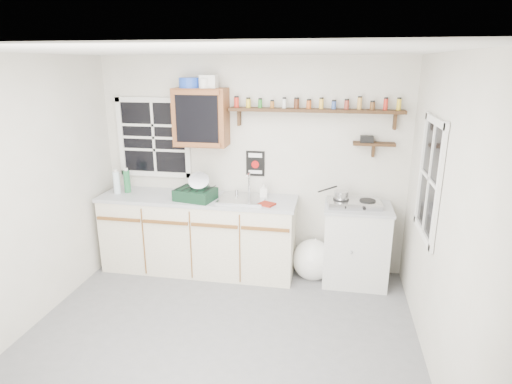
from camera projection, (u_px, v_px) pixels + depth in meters
room at (215, 209)px, 3.56m from camera, size 3.64×3.24×2.54m
main_cabinet at (199, 234)px, 5.11m from camera, size 2.31×0.63×0.92m
right_cabinet at (356, 244)px, 4.82m from camera, size 0.73×0.57×0.91m
sink at (242, 198)px, 4.89m from camera, size 0.52×0.44×0.29m
upper_cabinet at (201, 117)px, 4.84m from camera, size 0.60×0.32×0.65m
upper_cabinet_clutter at (198, 82)px, 4.74m from camera, size 0.43×0.24×0.14m
spice_shelf at (315, 109)px, 4.66m from camera, size 1.91×0.18×0.35m
secondary_shelf at (372, 143)px, 4.67m from camera, size 0.45×0.16×0.24m
warning_sign at (255, 164)px, 5.03m from camera, size 0.22×0.02×0.30m
window_back at (154, 138)px, 5.17m from camera, size 0.93×0.03×0.98m
window_right at (430, 179)px, 3.71m from camera, size 0.03×0.78×1.08m
water_bottles at (122, 182)px, 5.10m from camera, size 0.18×0.14×0.30m
dish_rack at (197, 191)px, 4.85m from camera, size 0.48×0.40×0.32m
soap_bottle at (263, 190)px, 4.91m from camera, size 0.10×0.10×0.19m
rag at (267, 204)px, 4.69m from camera, size 0.20×0.19×0.02m
hotplate at (354, 203)px, 4.67m from camera, size 0.59×0.36×0.08m
saucepan at (341, 195)px, 4.67m from camera, size 0.34×0.28×0.17m
trash_bag at (313, 259)px, 4.99m from camera, size 0.45×0.40×0.51m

